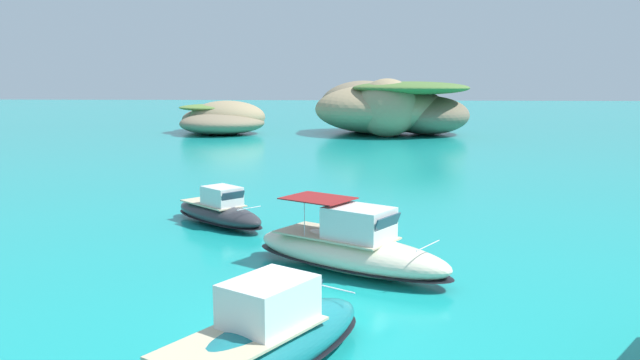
{
  "coord_description": "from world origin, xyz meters",
  "views": [
    {
      "loc": [
        1.72,
        -15.71,
        6.56
      ],
      "look_at": [
        -0.58,
        13.12,
        1.93
      ],
      "focal_mm": 34.78,
      "sensor_mm": 36.0,
      "label": 1
    }
  ],
  "objects_px": {
    "islet_small": "(222,119)",
    "islet_large": "(388,108)",
    "motorboat_cream": "(350,249)",
    "motorboat_charcoal": "(219,212)",
    "motorboat_teal": "(260,345)"
  },
  "relations": [
    {
      "from": "motorboat_teal",
      "to": "motorboat_charcoal",
      "type": "bearing_deg",
      "value": 107.16
    },
    {
      "from": "motorboat_cream",
      "to": "motorboat_charcoal",
      "type": "xyz_separation_m",
      "value": [
        -6.25,
        6.6,
        -0.18
      ]
    },
    {
      "from": "motorboat_charcoal",
      "to": "motorboat_teal",
      "type": "height_order",
      "value": "motorboat_teal"
    },
    {
      "from": "motorboat_charcoal",
      "to": "motorboat_teal",
      "type": "distance_m",
      "value": 15.21
    },
    {
      "from": "islet_large",
      "to": "motorboat_teal",
      "type": "xyz_separation_m",
      "value": [
        -4.66,
        -65.76,
        -2.52
      ]
    },
    {
      "from": "islet_large",
      "to": "motorboat_charcoal",
      "type": "relative_size",
      "value": 3.66
    },
    {
      "from": "motorboat_cream",
      "to": "motorboat_charcoal",
      "type": "relative_size",
      "value": 1.37
    },
    {
      "from": "islet_large",
      "to": "motorboat_charcoal",
      "type": "distance_m",
      "value": 52.1
    },
    {
      "from": "islet_small",
      "to": "motorboat_teal",
      "type": "height_order",
      "value": "islet_small"
    },
    {
      "from": "islet_large",
      "to": "motorboat_teal",
      "type": "height_order",
      "value": "islet_large"
    },
    {
      "from": "islet_large",
      "to": "motorboat_teal",
      "type": "bearing_deg",
      "value": -94.06
    },
    {
      "from": "motorboat_cream",
      "to": "motorboat_teal",
      "type": "xyz_separation_m",
      "value": [
        -1.76,
        -7.93,
        -0.06
      ]
    },
    {
      "from": "islet_small",
      "to": "islet_large",
      "type": "bearing_deg",
      "value": 2.32
    },
    {
      "from": "islet_small",
      "to": "motorboat_cream",
      "type": "bearing_deg",
      "value": -72.3
    },
    {
      "from": "islet_large",
      "to": "islet_small",
      "type": "xyz_separation_m",
      "value": [
        -21.09,
        -0.85,
        -1.43
      ]
    }
  ]
}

